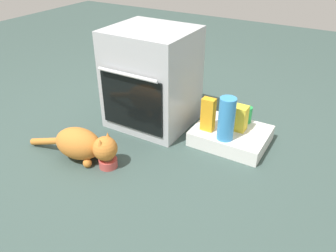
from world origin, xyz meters
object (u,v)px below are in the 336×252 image
object	(u,v)px
snack_bag	(238,118)
soda_can	(247,115)
water_bottle	(226,119)
oven	(152,78)
juice_carton	(208,115)
food_bowl	(108,162)
cat	(83,145)
pantry_cabinet	(231,136)

from	to	relation	value
snack_bag	soda_can	xyz separation A→B (m)	(0.02, 0.13, -0.03)
snack_bag	water_bottle	bearing A→B (deg)	-100.08
oven	snack_bag	distance (m)	0.70
juice_carton	food_bowl	bearing A→B (deg)	-126.10
food_bowl	cat	bearing A→B (deg)	-172.92
soda_can	oven	bearing A→B (deg)	-165.20
pantry_cabinet	water_bottle	size ratio (longest dim) A/B	1.70
cat	snack_bag	world-z (taller)	snack_bag
cat	juice_carton	xyz separation A→B (m)	(0.60, 0.61, 0.10)
oven	soda_can	distance (m)	0.75
food_bowl	water_bottle	bearing A→B (deg)	43.07
food_bowl	cat	distance (m)	0.20
oven	soda_can	size ratio (longest dim) A/B	6.14
oven	food_bowl	xyz separation A→B (m)	(0.07, -0.64, -0.33)
oven	food_bowl	distance (m)	0.73
oven	water_bottle	distance (m)	0.66
pantry_cabinet	food_bowl	xyz separation A→B (m)	(-0.57, -0.67, -0.02)
juice_carton	water_bottle	bearing A→B (deg)	-16.79
food_bowl	soda_can	distance (m)	1.05
water_bottle	soda_can	distance (m)	0.31
cat	snack_bag	bearing A→B (deg)	35.56
water_bottle	juice_carton	world-z (taller)	water_bottle
soda_can	cat	bearing A→B (deg)	-133.48
juice_carton	cat	bearing A→B (deg)	-134.86
pantry_cabinet	juice_carton	distance (m)	0.24
snack_bag	juice_carton	xyz separation A→B (m)	(-0.18, -0.11, 0.03)
cat	food_bowl	bearing A→B (deg)	-0.00
oven	pantry_cabinet	size ratio (longest dim) A/B	1.45
cat	snack_bag	size ratio (longest dim) A/B	3.86
food_bowl	snack_bag	distance (m)	0.94
pantry_cabinet	food_bowl	bearing A→B (deg)	-130.52
water_bottle	snack_bag	xyz separation A→B (m)	(0.03, 0.16, -0.06)
food_bowl	soda_can	world-z (taller)	soda_can
pantry_cabinet	soda_can	distance (m)	0.20
pantry_cabinet	soda_can	world-z (taller)	soda_can
pantry_cabinet	soda_can	xyz separation A→B (m)	(0.05, 0.16, 0.11)
food_bowl	water_bottle	world-z (taller)	water_bottle
snack_bag	juice_carton	bearing A→B (deg)	-147.45
cat	water_bottle	xyz separation A→B (m)	(0.75, 0.56, 0.13)
snack_bag	food_bowl	bearing A→B (deg)	-130.89
water_bottle	snack_bag	distance (m)	0.17
pantry_cabinet	juice_carton	size ratio (longest dim) A/B	2.12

